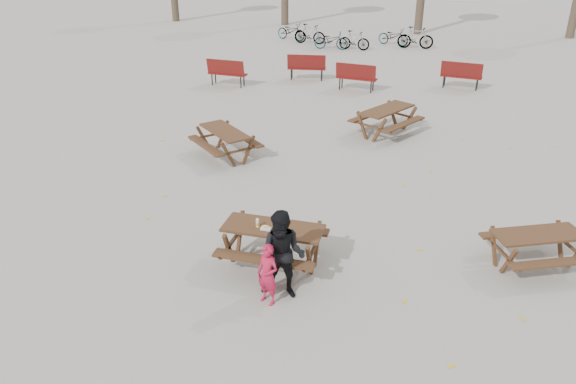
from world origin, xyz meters
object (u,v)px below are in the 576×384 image
(adult, at_px, (283,255))
(picnic_table_east, at_px, (535,250))
(child, at_px, (268,275))
(picnic_table_north, at_px, (225,144))
(soda_bottle, at_px, (258,223))
(food_tray, at_px, (266,229))
(picnic_table_far, at_px, (386,121))
(main_picnic_table, at_px, (273,236))

(adult, xyz_separation_m, picnic_table_east, (4.16, 2.08, -0.44))
(child, height_order, picnic_table_north, child)
(adult, height_order, picnic_table_east, adult)
(picnic_table_east, xyz_separation_m, picnic_table_north, (-7.34, 3.46, 0.03))
(soda_bottle, relative_size, picnic_table_north, 0.10)
(child, distance_m, picnic_table_east, 4.94)
(adult, bearing_deg, food_tray, 124.88)
(picnic_table_far, bearing_deg, picnic_table_north, 155.72)
(picnic_table_far, bearing_deg, adult, -156.04)
(soda_bottle, bearing_deg, main_picnic_table, 14.93)
(soda_bottle, xyz_separation_m, picnic_table_far, (1.44, 7.65, -0.45))
(food_tray, relative_size, adult, 0.11)
(picnic_table_east, height_order, picnic_table_far, picnic_table_far)
(child, bearing_deg, picnic_table_north, 139.04)
(main_picnic_table, bearing_deg, picnic_table_east, 14.58)
(main_picnic_table, relative_size, food_tray, 10.00)
(picnic_table_east, xyz_separation_m, picnic_table_far, (-3.42, 6.38, 0.05))
(child, xyz_separation_m, picnic_table_east, (4.34, 2.33, -0.20))
(child, distance_m, adult, 0.40)
(soda_bottle, height_order, picnic_table_north, soda_bottle)
(child, xyz_separation_m, picnic_table_far, (0.92, 8.72, -0.15))
(child, bearing_deg, food_tray, 130.68)
(food_tray, xyz_separation_m, picnic_table_east, (4.69, 1.32, -0.45))
(main_picnic_table, bearing_deg, adult, -63.75)
(picnic_table_north, bearing_deg, main_picnic_table, -18.22)
(adult, height_order, picnic_table_north, adult)
(soda_bottle, distance_m, adult, 1.07)
(child, distance_m, picnic_table_north, 6.52)
(picnic_table_east, distance_m, picnic_table_far, 7.24)
(food_tray, relative_size, picnic_table_far, 0.10)
(main_picnic_table, xyz_separation_m, soda_bottle, (-0.27, -0.07, 0.26))
(food_tray, height_order, picnic_table_far, food_tray)
(main_picnic_table, xyz_separation_m, picnic_table_north, (-2.74, 4.65, -0.21))
(food_tray, distance_m, picnic_table_east, 4.89)
(food_tray, height_order, adult, adult)
(food_tray, height_order, picnic_table_east, food_tray)
(child, distance_m, picnic_table_far, 8.77)
(child, height_order, adult, adult)
(adult, distance_m, picnic_table_north, 6.39)
(child, relative_size, picnic_table_east, 0.68)
(adult, relative_size, picnic_table_north, 0.91)
(picnic_table_east, bearing_deg, soda_bottle, 169.63)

